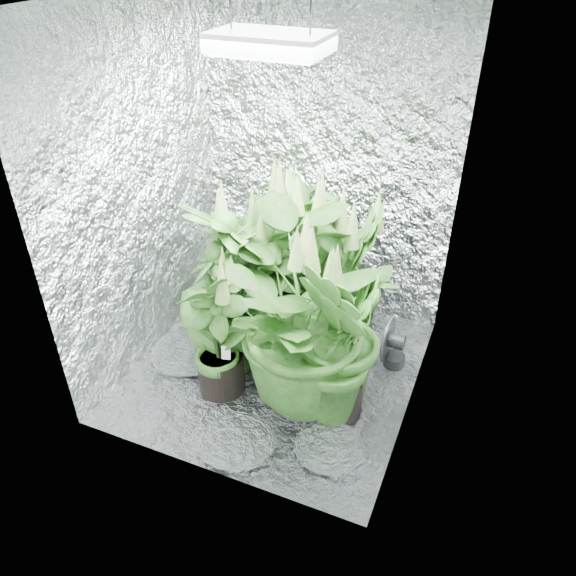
{
  "coord_description": "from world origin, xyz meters",
  "views": [
    {
      "loc": [
        1.05,
        -2.31,
        2.28
      ],
      "look_at": [
        0.08,
        0.0,
        0.61
      ],
      "focal_mm": 35.0,
      "sensor_mm": 36.0,
      "label": 1
    }
  ],
  "objects_px": {
    "plant_f": "(218,333)",
    "plant_d": "(227,290)",
    "plant_h": "(265,281)",
    "plant_g": "(341,342)",
    "circulation_fan": "(391,346)",
    "plant_a": "(276,245)",
    "plant_e": "(296,322)",
    "plant_b": "(306,271)",
    "plant_c": "(347,279)",
    "grow_lamp": "(270,43)"
  },
  "relations": [
    {
      "from": "grow_lamp",
      "to": "plant_h",
      "type": "relative_size",
      "value": 0.51
    },
    {
      "from": "plant_f",
      "to": "plant_d",
      "type": "bearing_deg",
      "value": 106.22
    },
    {
      "from": "plant_b",
      "to": "circulation_fan",
      "type": "xyz_separation_m",
      "value": [
        0.54,
        0.03,
        -0.41
      ]
    },
    {
      "from": "grow_lamp",
      "to": "plant_c",
      "type": "bearing_deg",
      "value": 57.37
    },
    {
      "from": "plant_h",
      "to": "circulation_fan",
      "type": "relative_size",
      "value": 3.06
    },
    {
      "from": "plant_b",
      "to": "plant_h",
      "type": "bearing_deg",
      "value": -171.14
    },
    {
      "from": "grow_lamp",
      "to": "circulation_fan",
      "type": "distance_m",
      "value": 1.83
    },
    {
      "from": "grow_lamp",
      "to": "plant_g",
      "type": "distance_m",
      "value": 1.43
    },
    {
      "from": "plant_d",
      "to": "plant_h",
      "type": "distance_m",
      "value": 0.29
    },
    {
      "from": "plant_a",
      "to": "plant_d",
      "type": "xyz_separation_m",
      "value": [
        -0.05,
        -0.58,
        0.0
      ]
    },
    {
      "from": "plant_a",
      "to": "plant_d",
      "type": "relative_size",
      "value": 0.96
    },
    {
      "from": "plant_g",
      "to": "plant_c",
      "type": "bearing_deg",
      "value": 104.82
    },
    {
      "from": "plant_e",
      "to": "plant_f",
      "type": "height_order",
      "value": "plant_e"
    },
    {
      "from": "plant_d",
      "to": "plant_h",
      "type": "xyz_separation_m",
      "value": [
        0.11,
        0.26,
        -0.07
      ]
    },
    {
      "from": "plant_a",
      "to": "plant_b",
      "type": "xyz_separation_m",
      "value": [
        0.32,
        -0.28,
        0.04
      ]
    },
    {
      "from": "plant_c",
      "to": "plant_g",
      "type": "xyz_separation_m",
      "value": [
        0.16,
        -0.61,
        0.03
      ]
    },
    {
      "from": "plant_a",
      "to": "plant_e",
      "type": "bearing_deg",
      "value": -59.38
    },
    {
      "from": "plant_a",
      "to": "plant_e",
      "type": "xyz_separation_m",
      "value": [
        0.44,
        -0.75,
        0.03
      ]
    },
    {
      "from": "plant_f",
      "to": "plant_b",
      "type": "bearing_deg",
      "value": 61.55
    },
    {
      "from": "plant_e",
      "to": "plant_h",
      "type": "distance_m",
      "value": 0.57
    },
    {
      "from": "plant_d",
      "to": "circulation_fan",
      "type": "bearing_deg",
      "value": 20.04
    },
    {
      "from": "plant_e",
      "to": "plant_h",
      "type": "xyz_separation_m",
      "value": [
        -0.37,
        0.42,
        -0.09
      ]
    },
    {
      "from": "plant_g",
      "to": "plant_h",
      "type": "xyz_separation_m",
      "value": [
        -0.62,
        0.42,
        -0.04
      ]
    },
    {
      "from": "grow_lamp",
      "to": "plant_g",
      "type": "xyz_separation_m",
      "value": [
        0.45,
        -0.17,
        -1.34
      ]
    },
    {
      "from": "grow_lamp",
      "to": "plant_b",
      "type": "relative_size",
      "value": 0.43
    },
    {
      "from": "grow_lamp",
      "to": "plant_a",
      "type": "xyz_separation_m",
      "value": [
        -0.24,
        0.57,
        -1.32
      ]
    },
    {
      "from": "plant_a",
      "to": "plant_f",
      "type": "distance_m",
      "value": 0.84
    },
    {
      "from": "plant_b",
      "to": "circulation_fan",
      "type": "height_order",
      "value": "plant_b"
    },
    {
      "from": "plant_e",
      "to": "circulation_fan",
      "type": "distance_m",
      "value": 0.76
    },
    {
      "from": "plant_d",
      "to": "plant_h",
      "type": "bearing_deg",
      "value": 66.24
    },
    {
      "from": "plant_h",
      "to": "grow_lamp",
      "type": "bearing_deg",
      "value": -54.81
    },
    {
      "from": "plant_g",
      "to": "circulation_fan",
      "type": "relative_size",
      "value": 3.25
    },
    {
      "from": "plant_f",
      "to": "circulation_fan",
      "type": "relative_size",
      "value": 2.78
    },
    {
      "from": "plant_c",
      "to": "circulation_fan",
      "type": "bearing_deg",
      "value": -20.65
    },
    {
      "from": "plant_f",
      "to": "plant_a",
      "type": "bearing_deg",
      "value": 91.75
    },
    {
      "from": "plant_b",
      "to": "plant_c",
      "type": "distance_m",
      "value": 0.28
    },
    {
      "from": "plant_b",
      "to": "plant_f",
      "type": "distance_m",
      "value": 0.64
    },
    {
      "from": "plant_a",
      "to": "plant_c",
      "type": "relative_size",
      "value": 1.06
    },
    {
      "from": "plant_b",
      "to": "plant_d",
      "type": "height_order",
      "value": "plant_b"
    },
    {
      "from": "grow_lamp",
      "to": "plant_c",
      "type": "height_order",
      "value": "grow_lamp"
    },
    {
      "from": "plant_e",
      "to": "plant_g",
      "type": "height_order",
      "value": "plant_e"
    },
    {
      "from": "plant_b",
      "to": "grow_lamp",
      "type": "bearing_deg",
      "value": -105.49
    },
    {
      "from": "plant_a",
      "to": "plant_f",
      "type": "xyz_separation_m",
      "value": [
        0.03,
        -0.83,
        -0.11
      ]
    },
    {
      "from": "plant_c",
      "to": "plant_f",
      "type": "relative_size",
      "value": 1.13
    },
    {
      "from": "plant_f",
      "to": "plant_g",
      "type": "bearing_deg",
      "value": 7.63
    },
    {
      "from": "plant_b",
      "to": "plant_h",
      "type": "distance_m",
      "value": 0.28
    },
    {
      "from": "plant_a",
      "to": "plant_c",
      "type": "bearing_deg",
      "value": -13.62
    },
    {
      "from": "plant_e",
      "to": "plant_h",
      "type": "relative_size",
      "value": 1.15
    },
    {
      "from": "circulation_fan",
      "to": "plant_c",
      "type": "bearing_deg",
      "value": 161.93
    },
    {
      "from": "plant_c",
      "to": "circulation_fan",
      "type": "relative_size",
      "value": 3.13
    }
  ]
}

